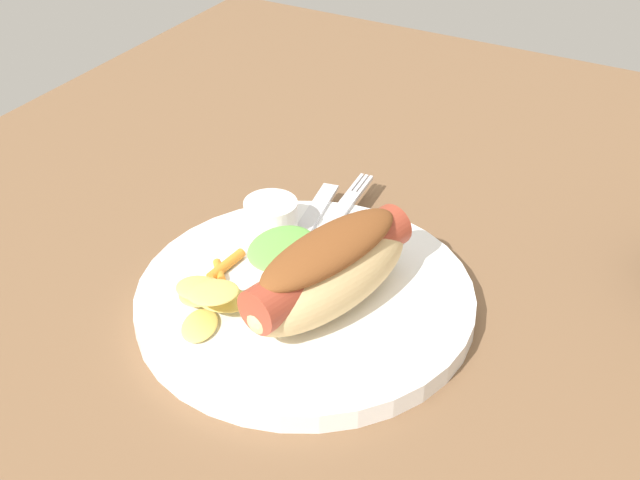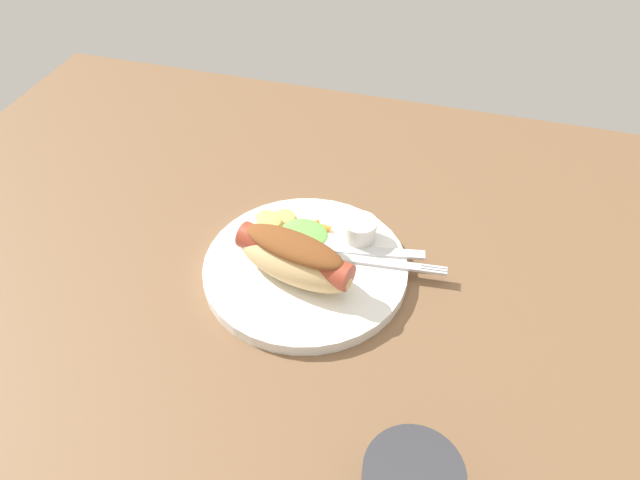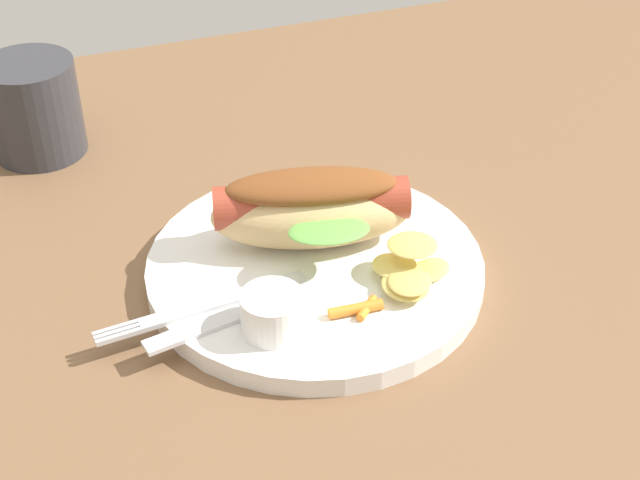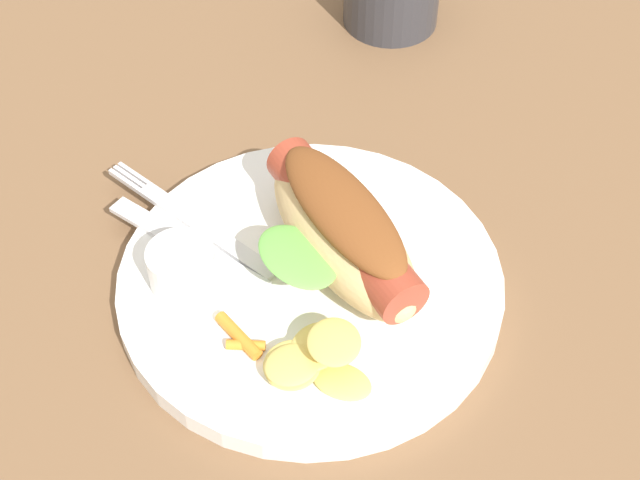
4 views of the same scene
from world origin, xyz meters
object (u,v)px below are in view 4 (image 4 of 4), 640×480
chips_pile (315,359)px  carrot_garnish (241,338)px  plate (311,283)px  hot_dog (342,230)px  fork (194,221)px  knife (188,245)px  sauce_ramekin (182,267)px

chips_pile → carrot_garnish: bearing=-158.5°
plate → carrot_garnish: carrot_garnish is taller
hot_dog → plate: bearing=89.5°
fork → knife: 2.20cm
sauce_ramekin → chips_pile: (10.90, 1.38, -0.26)cm
sauce_ramekin → hot_dog: bearing=55.2°
plate → knife: (-7.60, -4.26, 0.98)cm
fork → chips_pile: bearing=165.3°
plate → sauce_ramekin: bearing=-130.3°
sauce_ramekin → knife: sauce_ramekin is taller
knife → chips_pile: chips_pile is taller
hot_dog → chips_pile: size_ratio=2.35×
chips_pile → plate: bearing=138.0°
chips_pile → carrot_garnish: 5.12cm
hot_dog → fork: size_ratio=1.04×
hot_dog → fork: bearing=40.8°
hot_dog → knife: (-8.19, -6.51, -3.05)cm
plate → fork: 9.45cm
plate → knife: knife is taller
hot_dog → chips_pile: 8.96cm
knife → chips_pile: bearing=166.7°
hot_dog → chips_pile: bearing=138.5°
hot_dog → sauce_ramekin: 10.60cm
sauce_ramekin → chips_pile: bearing=7.2°
fork → carrot_garnish: 10.71cm
plate → fork: (-9.03, -2.59, 1.00)cm
sauce_ramekin → knife: bearing=136.8°
carrot_garnish → knife: bearing=163.2°
sauce_ramekin → fork: 5.39cm
carrot_garnish → hot_dog: bearing=91.5°
plate → sauce_ramekin: sauce_ramekin is taller
sauce_ramekin → chips_pile: size_ratio=0.64×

